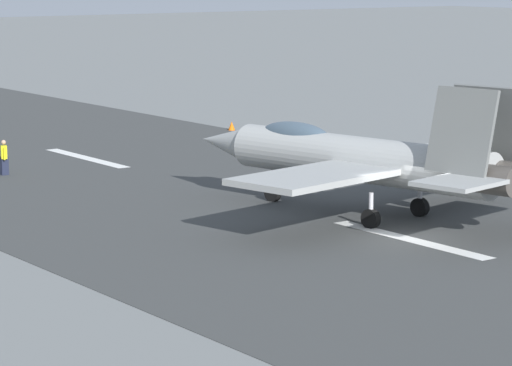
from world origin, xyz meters
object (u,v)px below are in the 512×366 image
Objects in this scene: marker_cone_mid at (451,165)px; marker_cone_far at (232,126)px; fighter_jet at (362,158)px; crew_person at (4,158)px.

marker_cone_far is (18.95, 0.00, 0.00)m from marker_cone_mid.
fighter_jet reaches higher than marker_cone_far.
fighter_jet is at bearing 119.36° from marker_cone_mid.
crew_person reaches higher than marker_cone_far.
fighter_jet is at bearing -157.87° from crew_person.
fighter_jet reaches higher than marker_cone_mid.
marker_cone_mid is at bearing 180.00° from marker_cone_far.
crew_person is (17.84, 7.26, -1.53)m from fighter_jet.
crew_person is 3.13× the size of marker_cone_mid.
fighter_jet is 31.09× the size of marker_cone_far.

